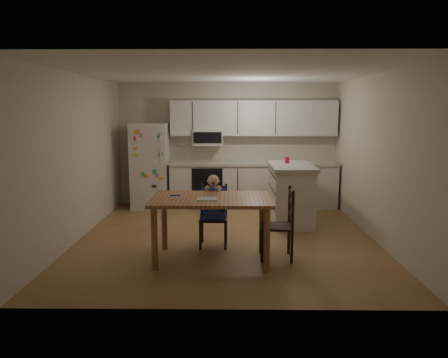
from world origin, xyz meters
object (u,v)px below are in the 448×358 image
refrigerator (150,166)px  dining_table (212,206)px  chair_booster (214,203)px  chair_side (284,219)px  red_cup (287,160)px  kitchen_island (291,193)px

refrigerator → dining_table: refrigerator is taller
chair_booster → chair_side: (0.94, -0.57, -0.09)m
red_cup → dining_table: size_ratio=0.07×
dining_table → chair_side: (0.94, 0.05, -0.18)m
red_cup → chair_booster: 2.05m
refrigerator → chair_booster: bearing=-61.8°
chair_booster → chair_side: 1.11m
red_cup → dining_table: red_cup is taller
kitchen_island → dining_table: kitchen_island is taller
kitchen_island → chair_side: kitchen_island is taller
kitchen_island → red_cup: size_ratio=12.40×
kitchen_island → chair_booster: size_ratio=1.33×
refrigerator → red_cup: (2.62, -0.99, 0.23)m
dining_table → red_cup: bearing=60.0°
chair_side → refrigerator: bearing=-141.7°
chair_side → dining_table: bearing=-85.4°
chair_booster → dining_table: bearing=-89.2°
kitchen_island → chair_side: size_ratio=1.46×
refrigerator → kitchen_island: (2.67, -1.20, -0.33)m
kitchen_island → chair_side: (-0.36, -1.92, 0.02)m
refrigerator → kitchen_island: refrigerator is taller
refrigerator → kitchen_island: size_ratio=1.23×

